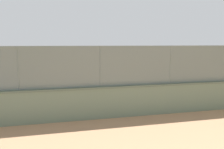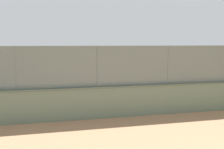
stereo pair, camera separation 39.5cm
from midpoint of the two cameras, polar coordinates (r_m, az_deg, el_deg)
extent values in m
plane|color=tan|center=(23.18, -7.26, 0.16)|extent=(260.00, 260.00, 0.00)
cube|color=slate|center=(9.89, 5.35, -7.12)|extent=(23.90, 1.31, 1.36)
cube|color=#556151|center=(9.72, 5.41, -3.02)|extent=(23.90, 1.37, 0.08)
cube|color=slate|center=(9.58, 5.49, 2.45)|extent=(23.41, 0.95, 1.78)
cylinder|color=slate|center=(10.22, 14.45, 2.60)|extent=(0.07, 0.07, 1.78)
cylinder|color=slate|center=(9.20, -4.47, 2.21)|extent=(0.07, 0.07, 1.78)
cylinder|color=slate|center=(9.33, -25.26, 1.51)|extent=(0.07, 0.07, 1.78)
cylinder|color=#591919|center=(14.37, -20.72, -3.95)|extent=(0.19, 0.19, 0.75)
cylinder|color=#591919|center=(14.33, -21.49, -4.03)|extent=(0.19, 0.19, 0.75)
cylinder|color=#D14C42|center=(14.23, -21.24, -1.42)|extent=(0.43, 0.43, 0.56)
cylinder|color=#D8AD84|center=(14.33, -20.19, -0.85)|extent=(0.26, 0.53, 0.16)
cylinder|color=#D8AD84|center=(14.44, -22.66, -0.91)|extent=(0.26, 0.53, 0.16)
sphere|color=#D8AD84|center=(14.17, -21.33, 0.11)|extent=(0.21, 0.21, 0.21)
cylinder|color=navy|center=(14.16, -21.35, 0.48)|extent=(0.29, 0.29, 0.05)
cylinder|color=black|center=(14.62, -22.81, -0.82)|extent=(0.14, 0.29, 0.04)
ellipsoid|color=#333338|center=(14.83, -22.98, -0.70)|extent=(0.13, 0.29, 0.24)
cylinder|color=black|center=(21.13, 9.55, 0.45)|extent=(0.21, 0.21, 0.83)
cylinder|color=black|center=(21.22, 9.06, 0.49)|extent=(0.21, 0.21, 0.83)
cylinder|color=#D14C42|center=(21.09, 9.35, 2.42)|extent=(0.48, 0.48, 0.62)
cylinder|color=brown|center=(20.99, 10.19, 2.71)|extent=(0.51, 0.45, 0.17)
cylinder|color=brown|center=(21.48, 8.95, 2.87)|extent=(0.51, 0.45, 0.17)
sphere|color=brown|center=(21.05, 9.38, 3.58)|extent=(0.24, 0.24, 0.24)
cylinder|color=red|center=(21.04, 9.38, 3.85)|extent=(0.35, 0.35, 0.05)
cylinder|color=black|center=(21.64, 9.17, 2.91)|extent=(0.25, 0.22, 0.04)
ellipsoid|color=#333338|center=(21.84, 9.42, 2.95)|extent=(0.25, 0.22, 0.24)
sphere|color=yellow|center=(13.50, -16.15, -5.97)|extent=(0.08, 0.08, 0.08)
camera|label=1|loc=(0.20, -90.79, -0.12)|focal=33.71mm
camera|label=2|loc=(0.20, 89.21, 0.12)|focal=33.71mm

